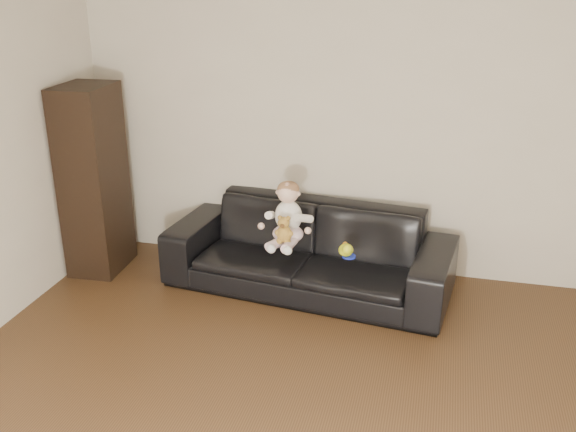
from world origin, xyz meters
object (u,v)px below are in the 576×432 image
(toy_green, at_px, (346,250))
(cabinet, at_px, (94,180))
(baby, at_px, (288,216))
(toy_rattle, at_px, (345,247))
(teddy_bear, at_px, (284,230))
(toy_blue_disc, at_px, (349,256))
(sofa, at_px, (309,250))

(toy_green, bearing_deg, cabinet, 174.82)
(baby, relative_size, toy_rattle, 8.33)
(baby, distance_m, toy_rattle, 0.51)
(toy_green, bearing_deg, baby, 164.08)
(cabinet, height_order, teddy_bear, cabinet)
(baby, xyz_separation_m, toy_blue_disc, (0.52, -0.16, -0.22))
(baby, xyz_separation_m, teddy_bear, (0.01, -0.15, -0.05))
(sofa, relative_size, toy_blue_disc, 22.27)
(teddy_bear, xyz_separation_m, toy_green, (0.49, 0.01, -0.12))
(baby, xyz_separation_m, toy_green, (0.50, -0.14, -0.18))
(toy_rattle, bearing_deg, teddy_bear, -166.64)
(teddy_bear, bearing_deg, toy_blue_disc, 19.56)
(teddy_bear, bearing_deg, baby, 114.45)
(teddy_bear, xyz_separation_m, toy_rattle, (0.46, 0.11, -0.14))
(cabinet, relative_size, toy_blue_disc, 15.60)
(cabinet, distance_m, baby, 1.73)
(toy_rattle, distance_m, toy_blue_disc, 0.13)
(cabinet, distance_m, toy_blue_disc, 2.28)
(teddy_bear, relative_size, toy_green, 1.63)
(baby, height_order, teddy_bear, baby)
(sofa, relative_size, baby, 4.57)
(toy_rattle, bearing_deg, sofa, 152.62)
(toy_green, xyz_separation_m, toy_blue_disc, (0.03, -0.02, -0.04))
(sofa, bearing_deg, toy_rattle, -20.49)
(cabinet, bearing_deg, baby, -4.67)
(sofa, height_order, baby, baby)
(cabinet, bearing_deg, teddy_bear, -9.72)
(toy_rattle, bearing_deg, toy_green, -77.21)
(toy_green, distance_m, toy_rattle, 0.10)
(toy_rattle, height_order, toy_blue_disc, toy_rattle)
(sofa, distance_m, toy_green, 0.46)
(sofa, height_order, toy_green, sofa)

